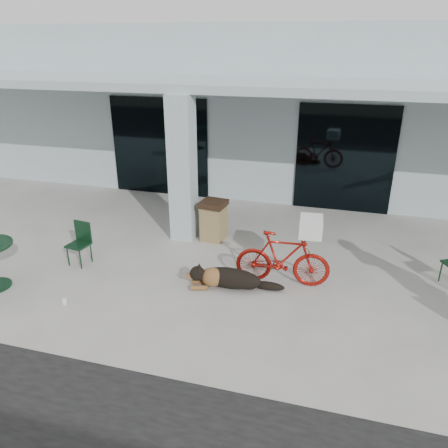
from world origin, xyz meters
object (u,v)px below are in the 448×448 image
(bicycle, at_px, (283,259))
(trash_receptacle, at_px, (214,220))
(dog, at_px, (230,277))
(cafe_chair_near, at_px, (78,244))

(bicycle, bearing_deg, trash_receptacle, 45.21)
(bicycle, height_order, dog, bicycle)
(bicycle, relative_size, cafe_chair_near, 1.99)
(bicycle, bearing_deg, dog, 110.92)
(dog, relative_size, cafe_chair_near, 1.52)
(trash_receptacle, bearing_deg, bicycle, -40.69)
(cafe_chair_near, bearing_deg, dog, 7.31)
(cafe_chair_near, distance_m, trash_receptacle, 2.87)
(bicycle, height_order, cafe_chair_near, bicycle)
(cafe_chair_near, bearing_deg, bicycle, 13.38)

